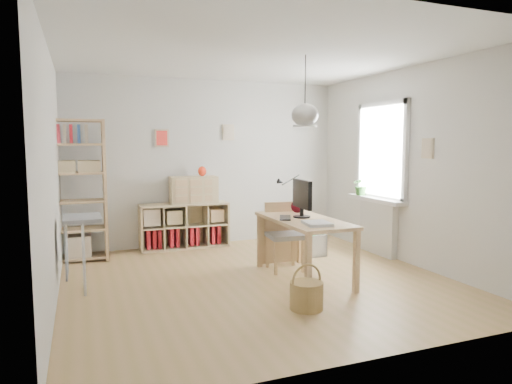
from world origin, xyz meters
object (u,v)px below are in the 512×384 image
object	(u,v)px
drawer_chest	(194,190)
cube_shelf	(183,229)
chair	(283,232)
storage_chest	(299,240)
tall_bookshelf	(76,185)
desk	(304,226)
monitor	(302,196)

from	to	relation	value
drawer_chest	cube_shelf	bearing A→B (deg)	169.17
chair	drawer_chest	bearing A→B (deg)	120.73
storage_chest	drawer_chest	world-z (taller)	drawer_chest
cube_shelf	tall_bookshelf	xyz separation A→B (m)	(-1.56, -0.28, 0.79)
cube_shelf	chair	size ratio (longest dim) A/B	1.59
desk	tall_bookshelf	xyz separation A→B (m)	(-2.59, 1.95, 0.43)
desk	tall_bookshelf	size ratio (longest dim) A/B	0.75
chair	monitor	size ratio (longest dim) A/B	1.64
cube_shelf	drawer_chest	size ratio (longest dim) A/B	1.89
desk	tall_bookshelf	distance (m)	3.27
desk	cube_shelf	size ratio (longest dim) A/B	1.07
cube_shelf	drawer_chest	xyz separation A→B (m)	(0.18, -0.04, 0.63)
tall_bookshelf	monitor	distance (m)	3.20
drawer_chest	chair	bearing A→B (deg)	-62.42
cube_shelf	drawer_chest	distance (m)	0.66
desk	cube_shelf	world-z (taller)	desk
storage_chest	drawer_chest	distance (m)	1.87
tall_bookshelf	drawer_chest	xyz separation A→B (m)	(1.74, 0.24, -0.16)
desk	cube_shelf	xyz separation A→B (m)	(-1.02, 2.23, -0.36)
tall_bookshelf	cube_shelf	bearing A→B (deg)	10.19
storage_chest	monitor	bearing A→B (deg)	-119.40
desk	cube_shelf	bearing A→B (deg)	114.61
chair	desk	bearing A→B (deg)	-79.74
tall_bookshelf	drawer_chest	distance (m)	1.76
desk	storage_chest	world-z (taller)	desk
storage_chest	drawer_chest	bearing A→B (deg)	137.92
chair	drawer_chest	distance (m)	1.92
drawer_chest	monitor	bearing A→B (deg)	-65.34
desk	monitor	world-z (taller)	monitor
tall_bookshelf	storage_chest	size ratio (longest dim) A/B	2.64
chair	drawer_chest	world-z (taller)	drawer_chest
desk	chair	size ratio (longest dim) A/B	1.70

